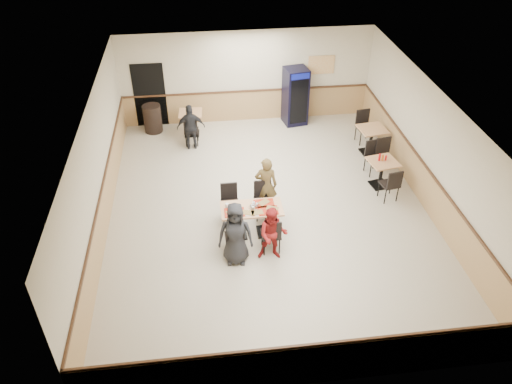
{
  "coord_description": "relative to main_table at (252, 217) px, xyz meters",
  "views": [
    {
      "loc": [
        -1.55,
        -9.95,
        7.81
      ],
      "look_at": [
        -0.38,
        -0.5,
        0.94
      ],
      "focal_mm": 35.0,
      "sensor_mm": 36.0,
      "label": 1
    }
  ],
  "objects": [
    {
      "name": "diner_woman_left",
      "position": [
        -0.46,
        -0.87,
        0.26
      ],
      "size": [
        0.8,
        0.56,
        1.55
      ],
      "primitive_type": "imported",
      "rotation": [
        0.0,
        0.0,
        -0.09
      ],
      "color": "#222227",
      "rests_on": "ground"
    },
    {
      "name": "side_table_near_chair_north",
      "position": [
        3.68,
        2.19,
        -0.02
      ],
      "size": [
        0.53,
        0.53,
        0.98
      ],
      "primitive_type": null,
      "rotation": [
        0.0,
        0.0,
        0.18
      ],
      "color": "black",
      "rests_on": "ground"
    },
    {
      "name": "back_table_chair_lone",
      "position": [
        -1.33,
        4.46,
        -0.03
      ],
      "size": [
        0.47,
        0.47,
        0.97
      ],
      "primitive_type": null,
      "rotation": [
        0.0,
        0.0,
        3.09
      ],
      "color": "black",
      "rests_on": "ground"
    },
    {
      "name": "diner_woman_right",
      "position": [
        0.36,
        -0.87,
        0.16
      ],
      "size": [
        0.71,
        0.59,
        1.35
      ],
      "primitive_type": "imported",
      "rotation": [
        0.0,
        0.0,
        -0.12
      ],
      "color": "maroon",
      "rests_on": "ground"
    },
    {
      "name": "side_table_far_chair_north",
      "position": [
        3.93,
        3.92,
        0.01
      ],
      "size": [
        0.54,
        0.54,
        1.04
      ],
      "primitive_type": null,
      "rotation": [
        0.0,
        0.0,
        0.13
      ],
      "color": "black",
      "rests_on": "ground"
    },
    {
      "name": "diner_man_opposite",
      "position": [
        0.46,
        0.87,
        0.26
      ],
      "size": [
        0.61,
        0.45,
        1.53
      ],
      "primitive_type": "imported",
      "rotation": [
        0.0,
        0.0,
        2.98
      ],
      "color": "brown",
      "rests_on": "ground"
    },
    {
      "name": "trash_bin",
      "position": [
        -2.54,
        5.42,
        -0.06
      ],
      "size": [
        0.57,
        0.57,
        0.9
      ],
      "primitive_type": "cylinder",
      "color": "black",
      "rests_on": "ground"
    },
    {
      "name": "pepsi_cooler",
      "position": [
        2.05,
        5.47,
        0.42
      ],
      "size": [
        0.81,
        0.81,
        1.86
      ],
      "rotation": [
        0.0,
        0.0,
        0.17
      ],
      "color": "black",
      "rests_on": "ground"
    },
    {
      "name": "side_table_near_chair_south",
      "position": [
        3.68,
        0.96,
        -0.02
      ],
      "size": [
        0.53,
        0.53,
        0.98
      ],
      "primitive_type": null,
      "rotation": [
        0.0,
        0.0,
        3.32
      ],
      "color": "black",
      "rests_on": "ground"
    },
    {
      "name": "side_table_far_chair_south",
      "position": [
        3.93,
        2.61,
        0.01
      ],
      "size": [
        0.54,
        0.54,
        1.04
      ],
      "primitive_type": null,
      "rotation": [
        0.0,
        0.0,
        3.28
      ],
      "color": "black",
      "rests_on": "ground"
    },
    {
      "name": "back_table",
      "position": [
        -1.33,
        5.07,
        -0.0
      ],
      "size": [
        0.75,
        0.75,
        0.76
      ],
      "rotation": [
        0.0,
        0.0,
        -0.05
      ],
      "color": "black",
      "rests_on": "ground"
    },
    {
      "name": "room_shell",
      "position": [
        2.3,
        3.42,
        0.07
      ],
      "size": [
        10.0,
        10.0,
        10.0
      ],
      "color": "silver",
      "rests_on": "ground"
    },
    {
      "name": "main_table",
      "position": [
        0.0,
        0.0,
        0.0
      ],
      "size": [
        1.44,
        0.73,
        0.77
      ],
      "rotation": [
        0.0,
        0.0,
        0.01
      ],
      "color": "black",
      "rests_on": "ground"
    },
    {
      "name": "side_table_near",
      "position": [
        3.68,
        1.58,
        0.0
      ],
      "size": [
        0.84,
        0.84,
        0.77
      ],
      "rotation": [
        0.0,
        0.0,
        0.18
      ],
      "color": "black",
      "rests_on": "ground"
    },
    {
      "name": "side_table_far",
      "position": [
        3.93,
        3.27,
        0.03
      ],
      "size": [
        0.86,
        0.86,
        0.82
      ],
      "rotation": [
        0.0,
        0.0,
        0.13
      ],
      "color": "black",
      "rests_on": "ground"
    },
    {
      "name": "ground",
      "position": [
        0.53,
        0.87,
        -0.51
      ],
      "size": [
        10.0,
        10.0,
        0.0
      ],
      "primitive_type": "plane",
      "color": "beige",
      "rests_on": "ground"
    },
    {
      "name": "main_chairs",
      "position": [
        -0.05,
        -0.0,
        -0.02
      ],
      "size": [
        1.28,
        1.69,
        0.97
      ],
      "rotation": [
        0.0,
        0.0,
        0.01
      ],
      "color": "black",
      "rests_on": "ground"
    },
    {
      "name": "tabletop_clutter",
      "position": [
        0.01,
        -0.06,
        0.28
      ],
      "size": [
        1.26,
        0.63,
        0.12
      ],
      "rotation": [
        0.0,
        0.0,
        0.01
      ],
      "color": "#B0210B",
      "rests_on": "main_table"
    },
    {
      "name": "condiment_caddy",
      "position": [
        3.65,
        1.63,
        0.35
      ],
      "size": [
        0.23,
        0.06,
        0.2
      ],
      "color": "red",
      "rests_on": "side_table_near"
    },
    {
      "name": "lone_diner",
      "position": [
        -1.33,
        4.21,
        0.2
      ],
      "size": [
        0.85,
        0.38,
        1.42
      ],
      "primitive_type": "imported",
      "rotation": [
        0.0,
        0.0,
        3.18
      ],
      "color": "#222227",
      "rests_on": "ground"
    }
  ]
}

